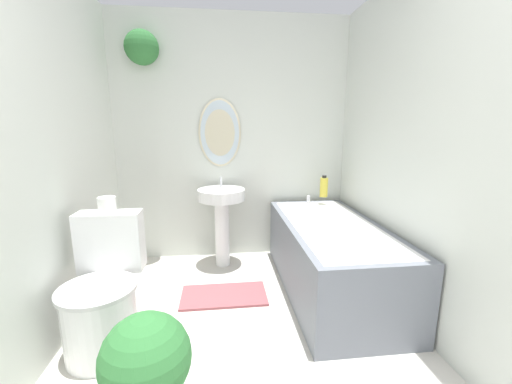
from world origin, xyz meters
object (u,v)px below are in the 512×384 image
(bathtub, at_px, (331,256))
(toilet_paper_roll, at_px, (107,205))
(pedestal_sink, at_px, (222,210))
(potted_plant, at_px, (146,363))
(shampoo_bottle, at_px, (324,187))
(toilet, at_px, (104,298))

(bathtub, xyz_separation_m, toilet_paper_roll, (-1.62, -0.29, 0.55))
(pedestal_sink, relative_size, toilet_paper_roll, 7.84)
(potted_plant, height_order, toilet_paper_roll, toilet_paper_roll)
(potted_plant, distance_m, toilet_paper_roll, 1.01)
(toilet_paper_roll, bearing_deg, pedestal_sink, 49.98)
(bathtub, distance_m, shampoo_bottle, 0.80)
(toilet, height_order, bathtub, toilet)
(shampoo_bottle, xyz_separation_m, potted_plant, (-1.39, -1.67, -0.48))
(toilet, xyz_separation_m, shampoo_bottle, (1.76, 1.14, 0.43))
(pedestal_sink, bearing_deg, toilet, -124.01)
(toilet, xyz_separation_m, potted_plant, (0.37, -0.53, -0.05))
(toilet, distance_m, bathtub, 1.69)
(potted_plant, bearing_deg, toilet_paper_roll, 116.19)
(pedestal_sink, distance_m, bathtub, 1.09)
(bathtub, relative_size, shampoo_bottle, 7.47)
(bathtub, xyz_separation_m, shampoo_bottle, (0.14, 0.64, 0.45))
(bathtub, bearing_deg, pedestal_sink, 146.40)
(pedestal_sink, xyz_separation_m, bathtub, (0.88, -0.59, -0.26))
(potted_plant, relative_size, toilet_paper_roll, 4.63)
(pedestal_sink, xyz_separation_m, toilet_paper_roll, (-0.73, -0.87, 0.29))
(toilet, height_order, potted_plant, toilet)
(toilet, distance_m, potted_plant, 0.65)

